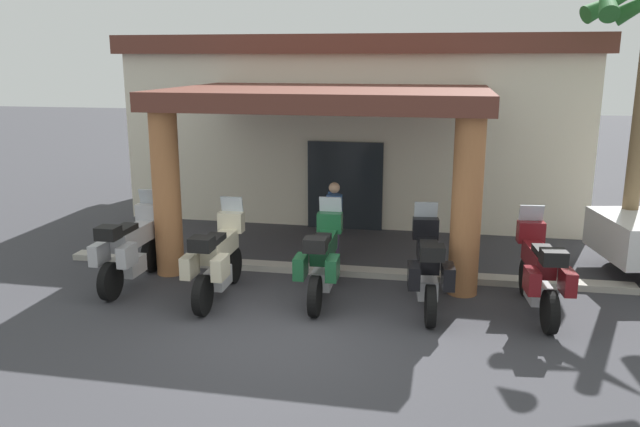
% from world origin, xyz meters
% --- Properties ---
extents(ground_plane, '(80.00, 80.00, 0.00)m').
position_xyz_m(ground_plane, '(0.00, 0.00, 0.00)').
color(ground_plane, '#38383D').
extents(motel_building, '(11.62, 10.16, 4.55)m').
position_xyz_m(motel_building, '(0.04, 8.67, 2.32)').
color(motel_building, silver).
rests_on(motel_building, ground_plane).
extents(motorcycle_silver, '(0.71, 2.21, 1.61)m').
position_xyz_m(motorcycle_silver, '(-3.20, 1.45, 0.70)').
color(motorcycle_silver, black).
rests_on(motorcycle_silver, ground_plane).
extents(motorcycle_cream, '(0.70, 2.21, 1.61)m').
position_xyz_m(motorcycle_cream, '(-1.45, 1.11, 0.70)').
color(motorcycle_cream, black).
rests_on(motorcycle_cream, ground_plane).
extents(motorcycle_green, '(0.71, 2.21, 1.61)m').
position_xyz_m(motorcycle_green, '(0.31, 1.41, 0.70)').
color(motorcycle_green, black).
rests_on(motorcycle_green, ground_plane).
extents(motorcycle_black, '(0.74, 2.21, 1.61)m').
position_xyz_m(motorcycle_black, '(2.07, 1.32, 0.70)').
color(motorcycle_black, black).
rests_on(motorcycle_black, ground_plane).
extents(motorcycle_maroon, '(0.74, 2.21, 1.61)m').
position_xyz_m(motorcycle_maroon, '(3.83, 1.41, 0.70)').
color(motorcycle_maroon, black).
rests_on(motorcycle_maroon, ground_plane).
extents(pedestrian, '(0.32, 0.47, 1.63)m').
position_xyz_m(pedestrian, '(0.17, 3.48, 0.94)').
color(pedestrian, '#3F334C').
rests_on(pedestrian, ground_plane).
extents(curb_strip, '(10.80, 0.36, 0.12)m').
position_xyz_m(curb_strip, '(0.31, 2.75, 0.06)').
color(curb_strip, '#ADA89E').
rests_on(curb_strip, ground_plane).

